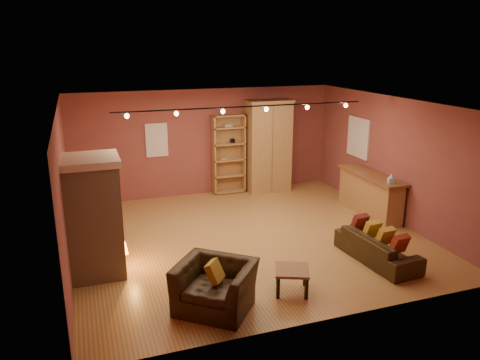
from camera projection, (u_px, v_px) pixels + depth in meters
name	position (u px, v px, depth m)	size (l,w,h in m)	color
floor	(248.00, 237.00, 9.84)	(7.00, 7.00, 0.00)	olive
ceiling	(248.00, 104.00, 9.05)	(7.00, 7.00, 0.00)	brown
back_wall	(206.00, 142.00, 12.39)	(7.00, 0.02, 2.80)	brown
left_wall	(64.00, 191.00, 8.34)	(0.02, 6.50, 2.80)	brown
right_wall	(393.00, 160.00, 10.56)	(0.02, 6.50, 2.80)	brown
fireplace	(94.00, 217.00, 8.04)	(1.01, 0.98, 2.12)	tan
back_window	(157.00, 140.00, 11.92)	(0.56, 0.04, 0.86)	silver
bookcase	(228.00, 153.00, 12.56)	(0.87, 0.34, 2.13)	tan
armoire	(268.00, 146.00, 12.67)	(1.22, 0.70, 2.49)	tan
bar_counter	(370.00, 194.00, 11.03)	(0.57, 2.09, 1.00)	#A87B4D
tissue_box	(391.00, 179.00, 10.14)	(0.14, 0.14, 0.22)	#87B1D8
right_window	(358.00, 137.00, 11.74)	(0.05, 0.90, 1.00)	silver
loveseat	(378.00, 243.00, 8.70)	(0.66, 1.80, 0.75)	black
armchair	(215.00, 279.00, 7.09)	(1.34, 1.28, 0.99)	black
coffee_table	(292.00, 272.00, 7.60)	(0.71, 0.71, 0.41)	brown
track_rail	(245.00, 108.00, 9.27)	(5.20, 0.09, 0.13)	black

